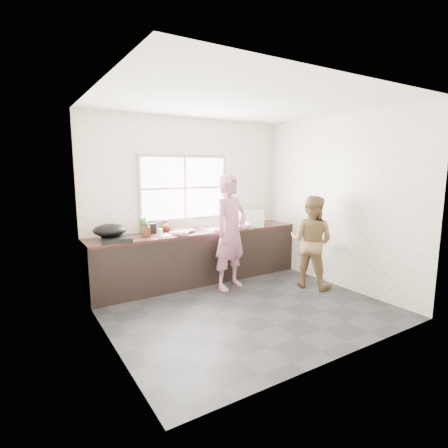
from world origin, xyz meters
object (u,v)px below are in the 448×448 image
person_side (311,242)px  dish_rack (251,218)px  bottle_brown_short (166,226)px  bowl_held (218,229)px  black_pot (149,228)px  bottle_brown_tall (146,229)px  burner (116,239)px  woman (230,236)px  pot_lid_left (107,238)px  bottle_green (145,224)px  pot_lid_right (117,237)px  plate_food (165,236)px  wok (110,230)px  cutting_board (184,231)px  bowl_crabs (243,227)px  glass_jar (160,232)px  bowl_mince (182,233)px

person_side → dish_rack: bearing=-5.8°
bottle_brown_short → person_side: bearing=-37.2°
bowl_held → black_pot: 1.10m
bottle_brown_tall → burner: 0.49m
woman → burner: woman is taller
black_pot → pot_lid_left: bearing=-174.3°
bottle_green → pot_lid_right: bottle_green is taller
bowl_held → plate_food: 0.90m
pot_lid_right → burner: bearing=-106.5°
person_side → plate_food: 2.28m
bottle_green → dish_rack: size_ratio=0.77×
woman → bottle_brown_tall: woman is taller
bottle_brown_short → woman: bearing=-46.3°
burner → wok: (-0.06, 0.10, 0.12)m
wok → cutting_board: bearing=2.2°
bottle_brown_short → bottle_green: bearing=180.0°
plate_food → pot_lid_left: bearing=157.8°
black_pot → pot_lid_right: size_ratio=0.87×
bowl_held → black_pot: black_pot is taller
person_side → bottle_brown_short: size_ratio=8.61×
cutting_board → pot_lid_left: cutting_board is taller
bowl_crabs → bowl_held: (-0.51, 0.00, -0.00)m
person_side → bowl_crabs: size_ratio=7.63×
bowl_held → glass_jar: 0.96m
woman → wok: size_ratio=3.60×
cutting_board → bottle_green: size_ratio=1.19×
woman → bowl_held: size_ratio=9.05×
person_side → cutting_board: 2.04m
bottle_green → wok: 0.65m
bowl_crabs → bottle_green: size_ratio=0.62×
person_side → bottle_brown_short: bearing=28.7°
bottle_brown_short → burner: bearing=-158.6°
woman → cutting_board: bearing=114.5°
glass_jar → bowl_mince: bearing=-19.3°
cutting_board → bowl_crabs: (1.01, -0.24, 0.01)m
plate_food → bottle_brown_tall: bottle_brown_tall is taller
glass_jar → pot_lid_right: size_ratio=0.44×
bowl_mince → plate_food: bearing=167.8°
person_side → glass_jar: bearing=38.5°
bottle_brown_tall → burner: size_ratio=0.53×
person_side → pot_lid_right: 2.99m
bottle_green → bottle_brown_short: bottle_green is taller
bowl_crabs → burner: same height
black_pot → glass_jar: bearing=-81.4°
black_pot → woman: bearing=-37.2°
person_side → cutting_board: size_ratio=3.99×
bottle_brown_tall → glass_jar: size_ratio=1.93×
woman → dish_rack: woman is taller
bowl_held → plate_food: bowl_held is taller
bowl_mince → bottle_brown_tall: bottle_brown_tall is taller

